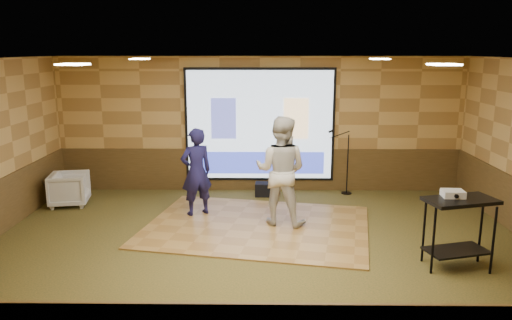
{
  "coord_description": "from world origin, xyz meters",
  "views": [
    {
      "loc": [
        0.06,
        -7.51,
        3.15
      ],
      "look_at": [
        -0.05,
        0.78,
        1.3
      ],
      "focal_mm": 35.0,
      "sensor_mm": 36.0,
      "label": 1
    }
  ],
  "objects_px": {
    "player_left": "(196,172)",
    "mic_stand": "(345,172)",
    "projector_screen": "(260,126)",
    "banquet_chair": "(70,189)",
    "duffel_bag": "(266,189)",
    "dance_floor": "(257,226)",
    "player_right": "(281,171)",
    "av_table": "(459,219)",
    "projector": "(453,194)"
  },
  "relations": [
    {
      "from": "banquet_chair",
      "to": "dance_floor",
      "type": "bearing_deg",
      "value": -117.49
    },
    {
      "from": "player_right",
      "to": "av_table",
      "type": "distance_m",
      "value": 3.11
    },
    {
      "from": "av_table",
      "to": "mic_stand",
      "type": "bearing_deg",
      "value": 104.98
    },
    {
      "from": "dance_floor",
      "to": "player_left",
      "type": "distance_m",
      "value": 1.57
    },
    {
      "from": "projector",
      "to": "duffel_bag",
      "type": "xyz_separation_m",
      "value": [
        -2.68,
        3.56,
        -0.96
      ]
    },
    {
      "from": "banquet_chair",
      "to": "av_table",
      "type": "bearing_deg",
      "value": -122.87
    },
    {
      "from": "projector_screen",
      "to": "player_left",
      "type": "xyz_separation_m",
      "value": [
        -1.2,
        -1.76,
        -0.61
      ]
    },
    {
      "from": "player_right",
      "to": "av_table",
      "type": "height_order",
      "value": "player_right"
    },
    {
      "from": "projector_screen",
      "to": "av_table",
      "type": "distance_m",
      "value": 5.05
    },
    {
      "from": "player_right",
      "to": "banquet_chair",
      "type": "height_order",
      "value": "player_right"
    },
    {
      "from": "player_left",
      "to": "mic_stand",
      "type": "bearing_deg",
      "value": 177.78
    },
    {
      "from": "av_table",
      "to": "player_right",
      "type": "bearing_deg",
      "value": 144.25
    },
    {
      "from": "projector",
      "to": "duffel_bag",
      "type": "relative_size",
      "value": 0.65
    },
    {
      "from": "projector_screen",
      "to": "banquet_chair",
      "type": "distance_m",
      "value": 4.22
    },
    {
      "from": "player_right",
      "to": "dance_floor",
      "type": "bearing_deg",
      "value": 34.62
    },
    {
      "from": "player_left",
      "to": "player_right",
      "type": "height_order",
      "value": "player_right"
    },
    {
      "from": "projector_screen",
      "to": "av_table",
      "type": "relative_size",
      "value": 3.15
    },
    {
      "from": "dance_floor",
      "to": "player_right",
      "type": "height_order",
      "value": "player_right"
    },
    {
      "from": "projector_screen",
      "to": "banquet_chair",
      "type": "xyz_separation_m",
      "value": [
        -3.9,
        -1.15,
        -1.13
      ]
    },
    {
      "from": "duffel_bag",
      "to": "player_right",
      "type": "bearing_deg",
      "value": -82.21
    },
    {
      "from": "banquet_chair",
      "to": "duffel_bag",
      "type": "xyz_separation_m",
      "value": [
        4.04,
        0.72,
        -0.2
      ]
    },
    {
      "from": "player_left",
      "to": "banquet_chair",
      "type": "xyz_separation_m",
      "value": [
        -2.7,
        0.61,
        -0.53
      ]
    },
    {
      "from": "duffel_bag",
      "to": "projector_screen",
      "type": "bearing_deg",
      "value": 108.33
    },
    {
      "from": "dance_floor",
      "to": "av_table",
      "type": "xyz_separation_m",
      "value": [
        2.94,
        -1.68,
        0.74
      ]
    },
    {
      "from": "duffel_bag",
      "to": "banquet_chair",
      "type": "bearing_deg",
      "value": -169.84
    },
    {
      "from": "banquet_chair",
      "to": "projector",
      "type": "bearing_deg",
      "value": -122.52
    },
    {
      "from": "player_left",
      "to": "av_table",
      "type": "height_order",
      "value": "player_left"
    },
    {
      "from": "player_right",
      "to": "banquet_chair",
      "type": "relative_size",
      "value": 2.63
    },
    {
      "from": "mic_stand",
      "to": "duffel_bag",
      "type": "xyz_separation_m",
      "value": [
        -1.74,
        -0.19,
        -0.35
      ]
    },
    {
      "from": "projector_screen",
      "to": "projector",
      "type": "relative_size",
      "value": 10.98
    },
    {
      "from": "player_right",
      "to": "projector",
      "type": "bearing_deg",
      "value": 161.47
    },
    {
      "from": "projector_screen",
      "to": "mic_stand",
      "type": "xyz_separation_m",
      "value": [
        1.88,
        -0.23,
        -0.98
      ]
    },
    {
      "from": "projector_screen",
      "to": "dance_floor",
      "type": "bearing_deg",
      "value": -90.79
    },
    {
      "from": "mic_stand",
      "to": "duffel_bag",
      "type": "distance_m",
      "value": 1.79
    },
    {
      "from": "player_left",
      "to": "av_table",
      "type": "bearing_deg",
      "value": 122.01
    },
    {
      "from": "mic_stand",
      "to": "banquet_chair",
      "type": "distance_m",
      "value": 5.85
    },
    {
      "from": "dance_floor",
      "to": "banquet_chair",
      "type": "height_order",
      "value": "banquet_chair"
    },
    {
      "from": "mic_stand",
      "to": "banquet_chair",
      "type": "relative_size",
      "value": 1.92
    },
    {
      "from": "dance_floor",
      "to": "av_table",
      "type": "height_order",
      "value": "av_table"
    },
    {
      "from": "projector",
      "to": "banquet_chair",
      "type": "height_order",
      "value": "projector"
    },
    {
      "from": "dance_floor",
      "to": "player_left",
      "type": "bearing_deg",
      "value": 151.62
    },
    {
      "from": "banquet_chair",
      "to": "duffel_bag",
      "type": "height_order",
      "value": "banquet_chair"
    },
    {
      "from": "dance_floor",
      "to": "duffel_bag",
      "type": "distance_m",
      "value": 1.98
    },
    {
      "from": "mic_stand",
      "to": "dance_floor",
      "type": "bearing_deg",
      "value": -149.89
    },
    {
      "from": "mic_stand",
      "to": "av_table",
      "type": "bearing_deg",
      "value": -93.37
    },
    {
      "from": "projector_screen",
      "to": "player_left",
      "type": "bearing_deg",
      "value": -124.17
    },
    {
      "from": "projector_screen",
      "to": "mic_stand",
      "type": "relative_size",
      "value": 2.31
    },
    {
      "from": "projector",
      "to": "duffel_bag",
      "type": "height_order",
      "value": "projector"
    },
    {
      "from": "av_table",
      "to": "projector",
      "type": "xyz_separation_m",
      "value": [
        -0.09,
        0.09,
        0.35
      ]
    },
    {
      "from": "player_right",
      "to": "banquet_chair",
      "type": "distance_m",
      "value": 4.48
    }
  ]
}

